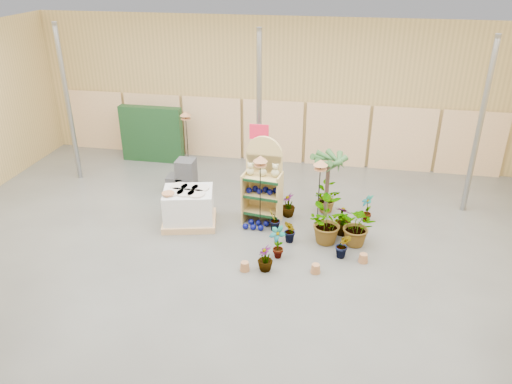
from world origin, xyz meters
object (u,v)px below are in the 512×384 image
Objects in this scene: display_shelf at (263,183)px; pallet_stack at (189,207)px; bird_table_front at (260,161)px; potted_plant_2 at (325,222)px.

display_shelf is 1.44× the size of pallet_stack.
potted_plant_2 is at bearing -10.48° from bird_table_front.
display_shelf is 2.08× the size of potted_plant_2.
display_shelf is at bearing 92.01° from bird_table_front.
display_shelf reaches higher than potted_plant_2.
potted_plant_2 is (1.58, -0.29, -1.28)m from bird_table_front.
pallet_stack is (-1.77, -0.61, -0.53)m from display_shelf.
display_shelf reaches higher than pallet_stack.
pallet_stack is 0.78× the size of bird_table_front.
potted_plant_2 is at bearing -19.68° from display_shelf.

